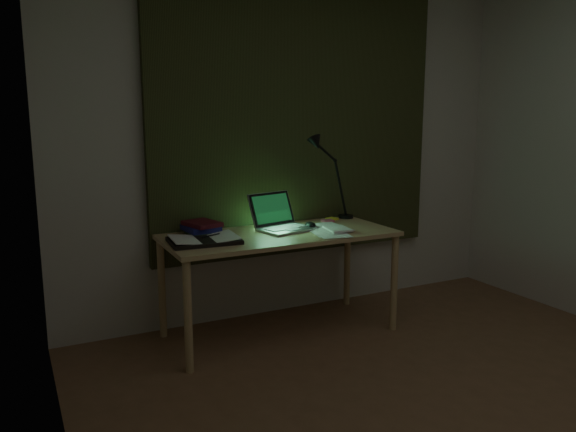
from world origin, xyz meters
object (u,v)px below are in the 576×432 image
book_stack (202,228)px  desk_lamp (347,178)px  open_textbook (204,240)px  laptop (287,212)px  desk (280,284)px  loose_papers (330,230)px

book_stack → desk_lamp: size_ratio=0.39×
open_textbook → book_stack: (0.05, 0.21, 0.03)m
book_stack → laptop: bearing=-12.5°
desk → laptop: bearing=33.9°
loose_papers → book_stack: bearing=161.4°
loose_papers → desk_lamp: size_ratio=0.57×
open_textbook → desk_lamp: bearing=18.2°
laptop → open_textbook: (-0.60, -0.09, -0.11)m
desk → open_textbook: size_ratio=3.65×
open_textbook → desk_lamp: size_ratio=0.70×
book_stack → desk_lamp: (1.15, 0.09, 0.25)m
desk_lamp → book_stack: bearing=-167.2°
desk → book_stack: (-0.47, 0.17, 0.39)m
open_textbook → book_stack: book_stack is taller
loose_papers → desk_lamp: bearing=45.4°
laptop → open_textbook: laptop is taller
open_textbook → laptop: bearing=12.6°
desk_lamp → loose_papers: bearing=-126.2°
open_textbook → desk: bearing=8.3°
desk → loose_papers: loose_papers is taller
book_stack → open_textbook: bearing=-104.4°
open_textbook → loose_papers: 0.85m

